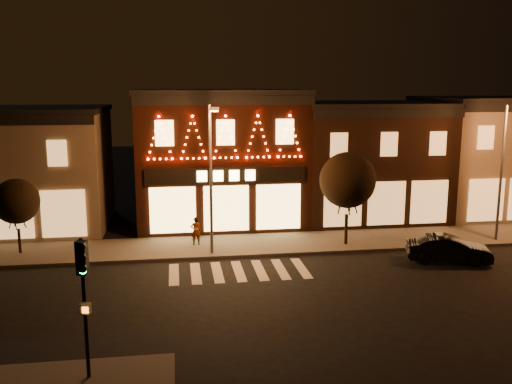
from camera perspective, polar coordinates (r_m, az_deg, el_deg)
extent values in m
plane|color=black|center=(22.49, -0.58, -11.44)|extent=(120.00, 120.00, 0.00)
cube|color=#47423D|center=(30.23, 1.11, -5.38)|extent=(44.00, 4.00, 0.15)
cube|color=#6D5F4D|center=(36.43, -24.57, 1.94)|extent=(12.00, 8.00, 7.00)
cube|color=black|center=(35.02, -3.73, 3.42)|extent=(10.00, 8.00, 8.00)
cube|color=black|center=(34.73, -3.82, 10.22)|extent=(10.20, 8.20, 0.30)
cube|color=black|center=(30.70, -3.18, 9.40)|extent=(10.00, 0.25, 0.50)
cube|color=black|center=(31.04, -3.10, 1.71)|extent=(9.00, 0.15, 0.90)
cube|color=#FFD87F|center=(30.94, -3.08, 1.68)|extent=(3.40, 0.08, 0.60)
cube|color=black|center=(37.07, 11.09, 3.03)|extent=(9.00, 8.00, 7.20)
cube|color=black|center=(36.76, 11.31, 8.83)|extent=(9.20, 8.20, 0.30)
cube|color=black|center=(32.99, 13.65, 7.82)|extent=(9.00, 0.25, 0.50)
cube|color=#6D5F4D|center=(40.94, 23.08, 3.30)|extent=(9.00, 8.00, 7.50)
cube|color=black|center=(40.66, 23.50, 8.75)|extent=(9.20, 8.20, 0.30)
cylinder|color=black|center=(16.94, -17.18, -11.44)|extent=(0.11, 0.11, 4.21)
cube|color=black|center=(16.22, -17.45, -6.46)|extent=(0.34, 0.33, 0.96)
cylinder|color=#19FF72|center=(16.18, -17.36, -7.69)|extent=(0.21, 0.10, 0.20)
cube|color=beige|center=(16.74, -17.16, -11.38)|extent=(0.33, 0.26, 0.31)
cylinder|color=#59595E|center=(27.67, -4.67, 1.18)|extent=(0.15, 0.15, 7.48)
cylinder|color=#59595E|center=(26.55, -4.57, 8.69)|extent=(0.19, 1.50, 0.09)
cube|color=#59595E|center=(25.81, -4.34, 8.52)|extent=(0.48, 0.29, 0.17)
cube|color=orange|center=(25.82, -4.34, 8.30)|extent=(0.37, 0.21, 0.05)
cylinder|color=#59595E|center=(32.85, 23.88, 1.72)|extent=(0.15, 0.15, 7.38)
cylinder|color=black|center=(30.76, -23.13, -4.63)|extent=(0.14, 0.14, 1.25)
sphere|color=black|center=(30.31, -23.42, -0.88)|extent=(2.29, 2.29, 2.29)
cylinder|color=black|center=(30.20, 9.24, -3.79)|extent=(0.18, 0.18, 1.63)
sphere|color=black|center=(29.64, 9.40, 1.22)|extent=(2.98, 2.98, 2.98)
imported|color=black|center=(28.91, 19.17, -5.56)|extent=(4.23, 2.48, 1.32)
imported|color=gray|center=(29.81, -6.19, -4.00)|extent=(0.60, 0.43, 1.53)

